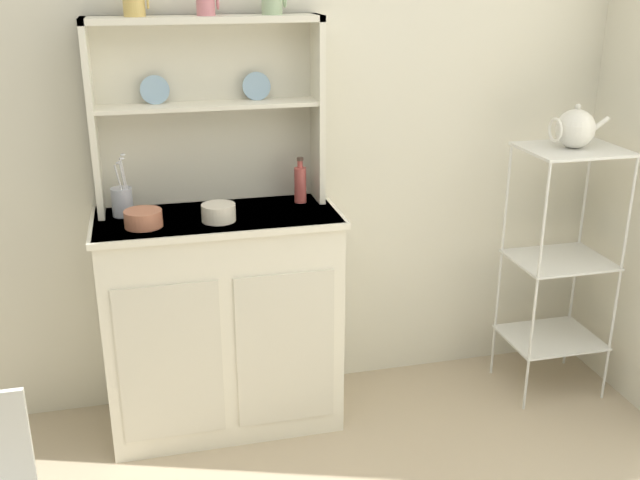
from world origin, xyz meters
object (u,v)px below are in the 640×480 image
hutch_cabinet (222,319)px  bowl_mixing_large (143,218)px  jam_bottle (300,184)px  bakers_rack (561,249)px  cup_gold_0 (134,3)px  porcelain_teapot (575,129)px  hutch_shelf_unit (207,98)px  utensil_jar (122,201)px

hutch_cabinet → bowl_mixing_large: bowl_mixing_large is taller
bowl_mixing_large → jam_bottle: jam_bottle is taller
bakers_rack → cup_gold_0: cup_gold_0 is taller
cup_gold_0 → bakers_rack: bearing=-6.8°
porcelain_teapot → cup_gold_0: bearing=173.2°
jam_bottle → porcelain_teapot: bearing=-8.6°
hutch_shelf_unit → bakers_rack: 1.63m
hutch_cabinet → porcelain_teapot: (1.46, -0.08, 0.73)m
hutch_cabinet → hutch_shelf_unit: (0.00, 0.16, 0.87)m
hutch_cabinet → hutch_shelf_unit: hutch_shelf_unit is taller
hutch_cabinet → jam_bottle: bearing=13.9°
hutch_shelf_unit → cup_gold_0: size_ratio=9.42×
utensil_jar → bowl_mixing_large: bearing=-64.0°
utensil_jar → bakers_rack: bearing=-5.0°
jam_bottle → bakers_rack: bearing=-8.5°
porcelain_teapot → hutch_shelf_unit: bearing=170.5°
bakers_rack → hutch_cabinet: bearing=176.8°
hutch_cabinet → porcelain_teapot: bearing=-3.2°
porcelain_teapot → bowl_mixing_large: bearing=179.7°
cup_gold_0 → bowl_mixing_large: bearing=-99.5°
bakers_rack → jam_bottle: size_ratio=6.02×
cup_gold_0 → jam_bottle: cup_gold_0 is taller
jam_bottle → bowl_mixing_large: bearing=-165.7°
utensil_jar → porcelain_teapot: (1.81, -0.16, 0.22)m
hutch_cabinet → cup_gold_0: cup_gold_0 is taller
hutch_cabinet → utensil_jar: bearing=167.6°
bowl_mixing_large → porcelain_teapot: (1.74, -0.01, 0.25)m
cup_gold_0 → utensil_jar: cup_gold_0 is taller
hutch_shelf_unit → utensil_jar: bearing=-166.1°
cup_gold_0 → hutch_shelf_unit: bearing=9.5°
hutch_shelf_unit → bowl_mixing_large: size_ratio=6.34×
hutch_cabinet → hutch_shelf_unit: 0.88m
hutch_shelf_unit → bowl_mixing_large: 0.53m
jam_bottle → porcelain_teapot: 1.14m
cup_gold_0 → utensil_jar: (-0.11, -0.05, -0.72)m
jam_bottle → porcelain_teapot: (1.11, -0.17, 0.20)m
cup_gold_0 → jam_bottle: 0.92m
utensil_jar → porcelain_teapot: 1.83m
jam_bottle → hutch_cabinet: bearing=-166.1°
bakers_rack → porcelain_teapot: (-0.00, 0.00, 0.53)m
bakers_rack → utensil_jar: utensil_jar is taller
utensil_jar → hutch_shelf_unit: bearing=13.9°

